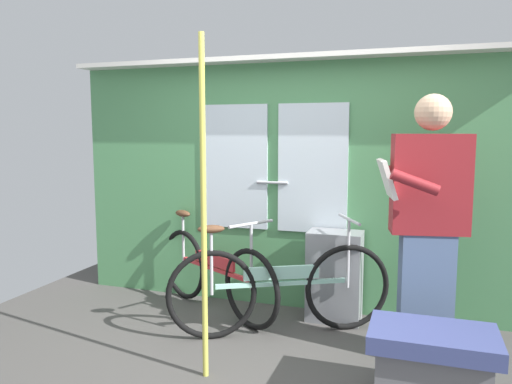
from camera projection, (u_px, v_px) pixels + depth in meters
ground_plane at (247, 375)px, 3.22m from camera, size 5.11×4.21×0.04m
train_door_wall at (295, 179)px, 4.30m from camera, size 4.11×0.28×2.18m
bicycle_near_door at (214, 272)px, 4.25m from camera, size 1.41×0.86×0.86m
bicycle_leaning_behind at (280, 288)px, 3.78m from camera, size 1.56×0.88×0.89m
passenger_reading_newspaper at (427, 222)px, 3.30m from camera, size 0.62×0.56×1.80m
trash_bin_by_wall at (335, 276)px, 4.07m from camera, size 0.44×0.28×0.74m
handrail_pole at (204, 211)px, 3.04m from camera, size 0.04×0.04×2.14m
bench_seat_corner at (432, 365)px, 2.80m from camera, size 0.70×0.44×0.45m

